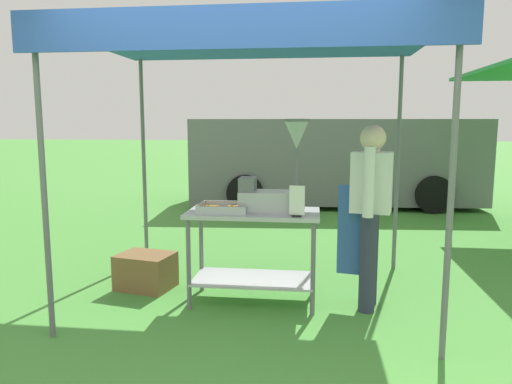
# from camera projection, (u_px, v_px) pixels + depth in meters

# --- Properties ---
(ground_plane) EXTENTS (70.00, 70.00, 0.00)m
(ground_plane) POSITION_uv_depth(u_px,v_px,m) (283.00, 210.00, 9.07)
(ground_plane) COLOR #478E38
(stall_canopy) EXTENTS (3.08, 2.31, 2.38)m
(stall_canopy) POSITION_uv_depth(u_px,v_px,m) (255.00, 45.00, 4.18)
(stall_canopy) COLOR slate
(stall_canopy) RESTS_ON ground
(donut_cart) EXTENTS (1.18, 0.57, 0.85)m
(donut_cart) POSITION_uv_depth(u_px,v_px,m) (253.00, 238.00, 4.33)
(donut_cart) COLOR #B7B7BC
(donut_cart) RESTS_ON ground
(donut_tray) EXTENTS (0.44, 0.34, 0.07)m
(donut_tray) POSITION_uv_depth(u_px,v_px,m) (224.00, 209.00, 4.27)
(donut_tray) COLOR #B7B7BC
(donut_tray) RESTS_ON donut_cart
(donut_fryer) EXTENTS (0.61, 0.28, 0.81)m
(donut_fryer) POSITION_uv_depth(u_px,v_px,m) (276.00, 182.00, 4.25)
(donut_fryer) COLOR #B7B7BC
(donut_fryer) RESTS_ON donut_cart
(menu_sign) EXTENTS (0.13, 0.05, 0.26)m
(menu_sign) POSITION_uv_depth(u_px,v_px,m) (297.00, 203.00, 4.02)
(menu_sign) COLOR black
(menu_sign) RESTS_ON donut_cart
(vendor) EXTENTS (0.47, 0.54, 1.61)m
(vendor) POSITION_uv_depth(u_px,v_px,m) (370.00, 207.00, 4.16)
(vendor) COLOR #2D3347
(vendor) RESTS_ON ground
(supply_crate) EXTENTS (0.59, 0.50, 0.35)m
(supply_crate) POSITION_uv_depth(u_px,v_px,m) (146.00, 271.00, 4.76)
(supply_crate) COLOR brown
(supply_crate) RESTS_ON ground
(van_grey) EXTENTS (5.64, 2.38, 1.69)m
(van_grey) POSITION_uv_depth(u_px,v_px,m) (333.00, 160.00, 9.65)
(van_grey) COLOR slate
(van_grey) RESTS_ON ground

